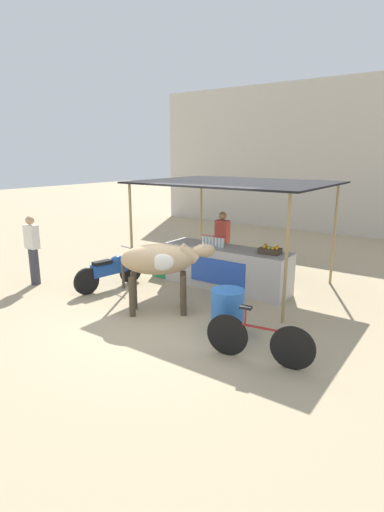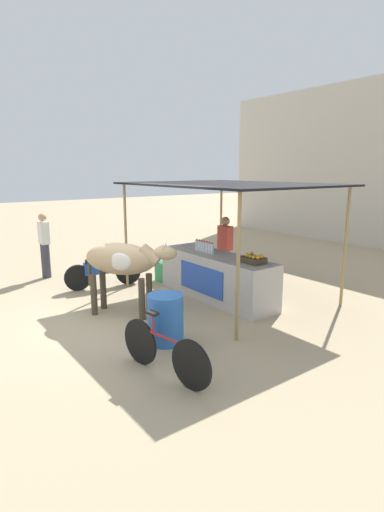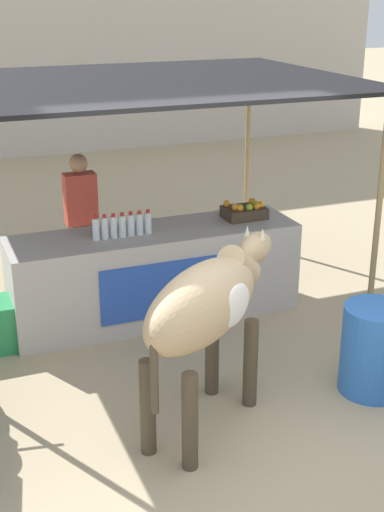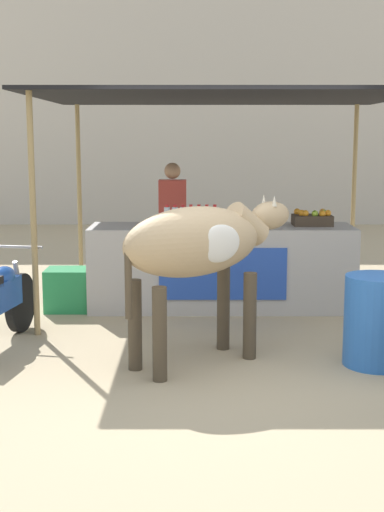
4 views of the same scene
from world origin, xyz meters
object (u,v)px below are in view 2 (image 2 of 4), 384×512
object	(u,v)px
vendor_behind_counter	(225,251)
cow	(124,262)
motorcycle_parked	(104,269)
stall_counter	(216,276)
fruit_crate	(253,259)
water_barrel	(165,319)
cooler_box	(169,272)
bicycle_leaning	(164,351)
passerby_on_street	(45,245)

from	to	relation	value
vendor_behind_counter	cow	xyz separation A→B (m)	(0.31, -2.78, 0.18)
vendor_behind_counter	motorcycle_parked	distance (m)	2.86
stall_counter	vendor_behind_counter	distance (m)	1.02
fruit_crate	vendor_behind_counter	bearing A→B (deg)	156.61
fruit_crate	water_barrel	world-z (taller)	fruit_crate
water_barrel	fruit_crate	bearing A→B (deg)	95.79
stall_counter	cow	distance (m)	2.12
stall_counter	cooler_box	xyz separation A→B (m)	(-1.70, -0.10, -0.24)
vendor_behind_counter	bicycle_leaning	distance (m)	4.42
stall_counter	motorcycle_parked	world-z (taller)	stall_counter
vendor_behind_counter	cow	world-z (taller)	vendor_behind_counter
bicycle_leaning	water_barrel	bearing A→B (deg)	145.99
motorcycle_parked	bicycle_leaning	distance (m)	4.47
water_barrel	cow	size ratio (longest dim) A/B	0.47
stall_counter	cow	xyz separation A→B (m)	(-0.27, -2.03, 0.55)
water_barrel	cow	bearing A→B (deg)	177.53
cooler_box	bicycle_leaning	xyz separation A→B (m)	(3.85, -2.59, 0.11)
water_barrel	passerby_on_street	bearing A→B (deg)	-176.39
passerby_on_street	fruit_crate	bearing A→B (deg)	26.68
cooler_box	fruit_crate	bearing A→B (deg)	3.06
stall_counter	fruit_crate	size ratio (longest dim) A/B	6.82
bicycle_leaning	passerby_on_street	size ratio (longest dim) A/B	1.00
vendor_behind_counter	cooler_box	size ratio (longest dim) A/B	2.75
water_barrel	bicycle_leaning	bearing A→B (deg)	-34.01
stall_counter	passerby_on_street	bearing A→B (deg)	-147.96
motorcycle_parked	fruit_crate	bearing A→B (deg)	26.73
motorcycle_parked	bicycle_leaning	world-z (taller)	motorcycle_parked
fruit_crate	passerby_on_street	distance (m)	5.50
vendor_behind_counter	water_barrel	xyz separation A→B (m)	(1.84, -2.85, -0.45)
fruit_crate	cooler_box	distance (m)	2.87
cooler_box	cow	size ratio (longest dim) A/B	0.36
stall_counter	vendor_behind_counter	xyz separation A→B (m)	(-0.58, 0.75, 0.37)
stall_counter	cooler_box	world-z (taller)	stall_counter
vendor_behind_counter	cooler_box	world-z (taller)	vendor_behind_counter
fruit_crate	bicycle_leaning	world-z (taller)	fruit_crate
motorcycle_parked	passerby_on_street	world-z (taller)	passerby_on_street
water_barrel	motorcycle_parked	xyz separation A→B (m)	(-3.44, 0.52, 0.03)
stall_counter	fruit_crate	world-z (taller)	fruit_crate
fruit_crate	motorcycle_parked	xyz separation A→B (m)	(-3.23, -1.63, -0.61)
vendor_behind_counter	motorcycle_parked	world-z (taller)	vendor_behind_counter
stall_counter	motorcycle_parked	distance (m)	2.69
cooler_box	bicycle_leaning	bearing A→B (deg)	-33.97
stall_counter	fruit_crate	xyz separation A→B (m)	(1.05, 0.05, 0.56)
vendor_behind_counter	passerby_on_street	size ratio (longest dim) A/B	1.00
stall_counter	passerby_on_street	size ratio (longest dim) A/B	1.82
vendor_behind_counter	passerby_on_street	bearing A→B (deg)	-136.02
water_barrel	stall_counter	bearing A→B (deg)	121.11
stall_counter	cow	bearing A→B (deg)	-97.49
fruit_crate	vendor_behind_counter	xyz separation A→B (m)	(-1.63, 0.70, -0.19)
stall_counter	fruit_crate	distance (m)	1.19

